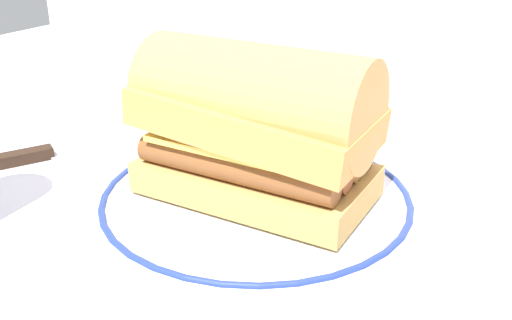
# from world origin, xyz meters

# --- Properties ---
(ground_plane) EXTENTS (1.50, 1.50, 0.00)m
(ground_plane) POSITION_xyz_m (0.00, 0.00, 0.00)
(ground_plane) COLOR silver
(plate) EXTENTS (0.29, 0.29, 0.01)m
(plate) POSITION_xyz_m (0.02, -0.01, 0.01)
(plate) COLOR white
(plate) RESTS_ON ground_plane
(sausage_sandwich) EXTENTS (0.20, 0.11, 0.13)m
(sausage_sandwich) POSITION_xyz_m (0.02, -0.01, 0.08)
(sausage_sandwich) COLOR tan
(sausage_sandwich) RESTS_ON plate
(butter_knife) EXTENTS (0.08, 0.13, 0.01)m
(butter_knife) POSITION_xyz_m (-0.21, -0.03, 0.00)
(butter_knife) COLOR silver
(butter_knife) RESTS_ON ground_plane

